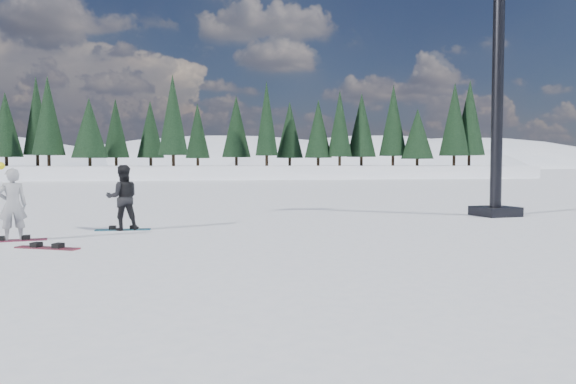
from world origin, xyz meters
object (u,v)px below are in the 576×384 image
(lift_tower, at_px, (497,114))
(snowboarder_man, at_px, (123,198))
(snowboard_loose_b, at_px, (47,248))
(snowboarder_woman, at_px, (12,204))

(lift_tower, height_order, snowboarder_man, lift_tower)
(snowboarder_man, xyz_separation_m, snowboard_loose_b, (-1.29, -3.18, -0.90))
(snowboarder_woman, height_order, snowboarder_man, snowboarder_woman)
(snowboarder_woman, bearing_deg, lift_tower, 175.90)
(lift_tower, distance_m, snowboard_loose_b, 15.14)
(snowboarder_woman, relative_size, snowboarder_man, 1.04)
(lift_tower, xyz_separation_m, snowboard_loose_b, (-13.82, -5.07, -3.57))
(snowboarder_man, bearing_deg, snowboard_loose_b, 57.20)
(lift_tower, bearing_deg, snowboarder_man, -179.28)
(snowboarder_man, bearing_deg, lift_tower, 177.88)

